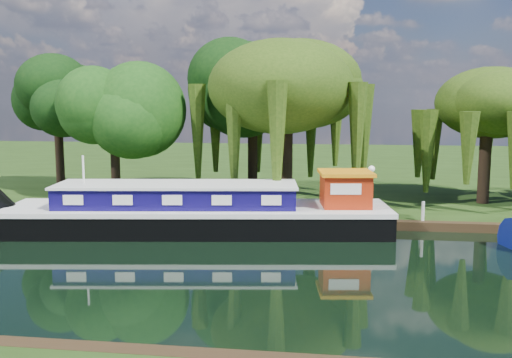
# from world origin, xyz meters

# --- Properties ---
(ground) EXTENTS (120.00, 120.00, 0.00)m
(ground) POSITION_xyz_m (0.00, 0.00, 0.00)
(ground) COLOR black
(far_bank) EXTENTS (120.00, 52.00, 0.45)m
(far_bank) POSITION_xyz_m (0.00, 34.00, 0.23)
(far_bank) COLOR black
(far_bank) RESTS_ON ground
(dutch_barge) EXTENTS (19.39, 6.71, 4.01)m
(dutch_barge) POSITION_xyz_m (-8.09, 6.33, 0.99)
(dutch_barge) COLOR black
(dutch_barge) RESTS_ON ground
(red_dinghy) EXTENTS (3.34, 2.51, 0.66)m
(red_dinghy) POSITION_xyz_m (-15.49, 6.95, 0.00)
(red_dinghy) COLOR #97230B
(red_dinghy) RESTS_ON ground
(willow_left) EXTENTS (7.75, 7.75, 9.29)m
(willow_left) POSITION_xyz_m (-4.41, 13.60, 7.19)
(willow_left) COLOR black
(willow_left) RESTS_ON far_bank
(willow_right) EXTENTS (5.95, 5.95, 7.25)m
(willow_right) POSITION_xyz_m (7.34, 14.19, 5.74)
(willow_right) COLOR black
(willow_right) RESTS_ON far_bank
(tree_far_left) EXTENTS (5.05, 5.05, 8.14)m
(tree_far_left) POSITION_xyz_m (-14.77, 12.00, 6.02)
(tree_far_left) COLOR black
(tree_far_left) RESTS_ON far_bank
(tree_far_back) EXTENTS (4.93, 4.93, 8.29)m
(tree_far_back) POSITION_xyz_m (-20.19, 15.64, 6.24)
(tree_far_back) COLOR black
(tree_far_back) RESTS_ON far_bank
(tree_far_mid) EXTENTS (5.66, 5.66, 9.26)m
(tree_far_mid) POSITION_xyz_m (-6.92, 16.31, 6.83)
(tree_far_mid) COLOR black
(tree_far_mid) RESTS_ON far_bank
(lamppost) EXTENTS (0.36, 0.36, 2.56)m
(lamppost) POSITION_xyz_m (0.50, 10.50, 2.42)
(lamppost) COLOR silver
(lamppost) RESTS_ON far_bank
(mooring_posts) EXTENTS (19.16, 0.16, 1.00)m
(mooring_posts) POSITION_xyz_m (-0.50, 8.40, 0.95)
(mooring_posts) COLOR silver
(mooring_posts) RESTS_ON far_bank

